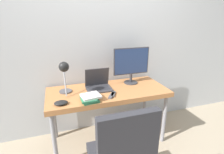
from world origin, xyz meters
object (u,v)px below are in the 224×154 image
Objects in this scene: laptop at (98,85)px; monitor at (131,63)px; book_stack at (90,98)px; game_controller at (61,103)px; desk_lamp at (64,73)px.

monitor reaches higher than laptop.
monitor is at bearing 29.61° from book_stack.
monitor is at bearing 20.85° from game_controller.
book_stack is (-0.66, -0.37, -0.25)m from monitor.
book_stack is at bearing -0.90° from game_controller.
book_stack is (0.24, -0.21, -0.25)m from desk_lamp.
desk_lamp is 2.93× the size of game_controller.
monitor is (0.48, 0.07, 0.23)m from laptop.
laptop reaches higher than book_stack.
laptop is 0.74× the size of desk_lamp.
book_stack is at bearing -40.48° from desk_lamp.
monitor is at bearing 7.89° from laptop.
game_controller is (-0.97, -0.37, -0.26)m from monitor.
desk_lamp is at bearing 139.52° from book_stack.
laptop is 0.62× the size of monitor.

